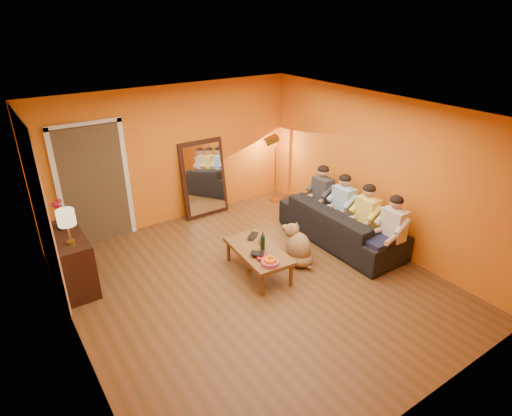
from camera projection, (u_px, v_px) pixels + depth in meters
room_shell at (241, 198)px, 6.22m from camera, size 5.00×5.50×2.60m
white_accent at (39, 206)px, 5.98m from camera, size 0.02×1.90×2.58m
doorway_recess at (92, 184)px, 7.40m from camera, size 1.06×0.30×2.10m
door_jamb_left at (59, 193)px, 7.02m from camera, size 0.08×0.06×2.20m
door_jamb_right at (127, 179)px, 7.60m from camera, size 0.08×0.06×2.20m
door_header at (83, 124)px, 6.85m from camera, size 1.22×0.06×0.08m
mirror_frame at (204, 179)px, 8.42m from camera, size 0.92×0.27×1.51m
mirror_glass at (205, 179)px, 8.39m from camera, size 0.78×0.21×1.35m
sideboard at (72, 260)px, 6.33m from camera, size 0.44×1.18×0.85m
table_lamp at (68, 227)px, 5.82m from camera, size 0.24×0.24×0.51m
sofa at (341, 224)px, 7.56m from camera, size 2.38×0.93×0.70m
coffee_table at (258, 261)px, 6.71m from camera, size 0.71×1.26×0.42m
floor_lamp at (275, 169)px, 9.01m from camera, size 0.36×0.32×1.44m
dog at (298, 244)px, 6.89m from camera, size 0.51×0.67×0.71m
person_far_left at (393, 231)px, 6.76m from camera, size 0.70×0.44×1.22m
person_mid_left at (367, 218)px, 7.17m from camera, size 0.70×0.44×1.22m
person_mid_right at (343, 207)px, 7.59m from camera, size 0.70×0.44×1.22m
person_far_right at (322, 196)px, 8.00m from camera, size 0.70×0.44×1.22m
fruit_bowl at (270, 260)px, 6.19m from camera, size 0.26×0.26×0.16m
wine_bottle at (263, 241)px, 6.54m from camera, size 0.07×0.07×0.31m
tumbler at (260, 242)px, 6.75m from camera, size 0.12×0.12×0.09m
laptop at (255, 236)px, 6.96m from camera, size 0.35×0.33×0.02m
book_lower at (256, 258)px, 6.37m from camera, size 0.22×0.28×0.02m
book_mid at (256, 256)px, 6.37m from camera, size 0.22×0.26×0.02m
book_upper at (256, 256)px, 6.35m from camera, size 0.24×0.24×0.02m
vase at (61, 222)px, 6.30m from camera, size 0.18×0.18×0.19m
flowers at (58, 206)px, 6.18m from camera, size 0.17×0.17×0.48m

